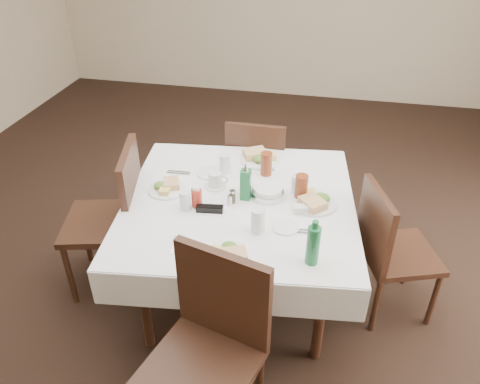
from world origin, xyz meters
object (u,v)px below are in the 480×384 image
at_px(chair_south, 211,340).
at_px(green_bottle, 313,245).
at_px(water_e, 296,184).
at_px(water_w, 185,200).
at_px(dining_table, 239,210).
at_px(water_n, 225,164).
at_px(water_s, 258,221).
at_px(bread_basket, 268,192).
at_px(oil_cruet_green, 246,183).
at_px(coffee_mug, 216,180).
at_px(chair_north, 257,166).
at_px(oil_cruet_dark, 246,181).
at_px(chair_west, 116,211).
at_px(ketchup_bottle, 197,197).
at_px(chair_east, 388,245).

relative_size(chair_south, green_bottle, 3.97).
xyz_separation_m(water_e, water_w, (-0.62, -0.31, -0.00)).
bearing_deg(dining_table, water_n, 117.77).
distance_m(water_s, bread_basket, 0.36).
distance_m(chair_south, water_s, 0.69).
bearing_deg(oil_cruet_green, water_w, -150.48).
relative_size(water_s, coffee_mug, 0.96).
height_order(chair_north, water_s, chair_north).
bearing_deg(chair_north, oil_cruet_dark, -85.70).
xyz_separation_m(water_e, green_bottle, (0.15, -0.63, 0.05)).
bearing_deg(oil_cruet_dark, bread_basket, -2.28).
height_order(water_e, green_bottle, green_bottle).
distance_m(chair_west, oil_cruet_green, 0.89).
bearing_deg(oil_cruet_green, ketchup_bottle, -152.13).
bearing_deg(water_s, chair_south, -99.40).
xyz_separation_m(dining_table, chair_west, (-0.81, -0.05, -0.09)).
distance_m(oil_cruet_dark, oil_cruet_green, 0.06).
bearing_deg(chair_south, dining_table, 93.77).
xyz_separation_m(ketchup_bottle, coffee_mug, (0.06, 0.23, -0.02)).
xyz_separation_m(water_w, oil_cruet_dark, (0.32, 0.24, 0.03)).
xyz_separation_m(chair_east, bread_basket, (-0.76, 0.04, 0.27)).
distance_m(water_w, ketchup_bottle, 0.07).
height_order(water_n, oil_cruet_dark, oil_cruet_dark).
relative_size(chair_west, ketchup_bottle, 7.55).
height_order(water_s, coffee_mug, water_s).
relative_size(chair_east, oil_cruet_green, 3.64).
xyz_separation_m(chair_east, water_n, (-1.08, 0.26, 0.30)).
distance_m(chair_east, coffee_mug, 1.14).
bearing_deg(chair_west, green_bottle, -18.19).
relative_size(chair_south, chair_east, 1.12).
xyz_separation_m(chair_east, green_bottle, (-0.45, -0.52, 0.35)).
xyz_separation_m(dining_table, water_e, (0.33, 0.16, 0.14)).
xyz_separation_m(water_s, oil_cruet_green, (-0.13, 0.31, 0.04)).
xyz_separation_m(water_n, oil_cruet_green, (0.20, -0.28, 0.04)).
distance_m(oil_cruet_green, coffee_mug, 0.24).
bearing_deg(water_w, water_e, 26.78).
height_order(water_n, water_s, water_s).
distance_m(dining_table, coffee_mug, 0.25).
bearing_deg(dining_table, oil_cruet_green, 38.90).
bearing_deg(oil_cruet_green, oil_cruet_dark, 101.89).
height_order(chair_north, water_n, chair_north).
bearing_deg(ketchup_bottle, dining_table, 25.95).
relative_size(water_e, green_bottle, 0.47).
distance_m(water_n, green_bottle, 1.01).
relative_size(chair_north, water_s, 6.41).
bearing_deg(oil_cruet_dark, oil_cruet_green, -78.11).
bearing_deg(dining_table, oil_cruet_dark, 74.32).
bearing_deg(chair_south, water_s, 80.60).
xyz_separation_m(chair_north, chair_west, (-0.78, -0.87, 0.06)).
xyz_separation_m(oil_cruet_green, coffee_mug, (-0.21, 0.09, -0.06)).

